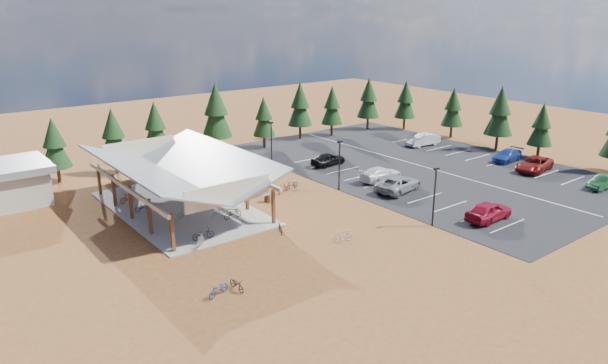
# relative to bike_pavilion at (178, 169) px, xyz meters

# --- Properties ---
(ground) EXTENTS (140.00, 140.00, 0.00)m
(ground) POSITION_rel_bike_pavilion_xyz_m (10.00, -7.00, -3.82)
(ground) COLOR brown
(ground) RESTS_ON ground
(asphalt_lot) EXTENTS (27.00, 44.00, 0.04)m
(asphalt_lot) POSITION_rel_bike_pavilion_xyz_m (28.50, -4.00, -3.80)
(asphalt_lot) COLOR black
(asphalt_lot) RESTS_ON ground
(concrete_pad) EXTENTS (10.60, 18.60, 0.10)m
(concrete_pad) POSITION_rel_bike_pavilion_xyz_m (0.00, 0.00, -3.77)
(concrete_pad) COLOR gray
(concrete_pad) RESTS_ON ground
(bike_pavilion) EXTENTS (11.65, 19.40, 4.97)m
(bike_pavilion) POSITION_rel_bike_pavilion_xyz_m (0.00, 0.00, 0.00)
(bike_pavilion) COLOR #512F17
(bike_pavilion) RESTS_ON concrete_pad
(lamp_post_0) EXTENTS (0.50, 0.25, 5.14)m
(lamp_post_0) POSITION_rel_bike_pavilion_xyz_m (15.00, -17.00, -0.85)
(lamp_post_0) COLOR black
(lamp_post_0) RESTS_ON ground
(lamp_post_1) EXTENTS (0.50, 0.25, 5.14)m
(lamp_post_1) POSITION_rel_bike_pavilion_xyz_m (15.00, -5.00, -0.85)
(lamp_post_1) COLOR black
(lamp_post_1) RESTS_ON ground
(lamp_post_2) EXTENTS (0.50, 0.25, 5.14)m
(lamp_post_2) POSITION_rel_bike_pavilion_xyz_m (15.00, 7.00, -0.85)
(lamp_post_2) COLOR black
(lamp_post_2) RESTS_ON ground
(trash_bin_0) EXTENTS (0.60, 0.60, 0.90)m
(trash_bin_0) POSITION_rel_bike_pavilion_xyz_m (7.27, -3.51, -3.37)
(trash_bin_0) COLOR #422917
(trash_bin_0) RESTS_ON ground
(trash_bin_1) EXTENTS (0.60, 0.60, 0.90)m
(trash_bin_1) POSITION_rel_bike_pavilion_xyz_m (5.31, -1.68, -3.37)
(trash_bin_1) COLOR #422917
(trash_bin_1) RESTS_ON ground
(pine_1) EXTENTS (3.02, 3.02, 7.03)m
(pine_1) POSITION_rel_bike_pavilion_xyz_m (-6.73, 15.12, 0.46)
(pine_1) COLOR #382314
(pine_1) RESTS_ON ground
(pine_2) EXTENTS (3.17, 3.17, 7.38)m
(pine_2) POSITION_rel_bike_pavilion_xyz_m (-0.72, 14.66, 0.68)
(pine_2) COLOR #382314
(pine_2) RESTS_ON ground
(pine_3) EXTENTS (3.19, 3.19, 7.44)m
(pine_3) POSITION_rel_bike_pavilion_xyz_m (4.66, 15.88, 0.72)
(pine_3) COLOR #382314
(pine_3) RESTS_ON ground
(pine_4) EXTENTS (3.86, 3.86, 8.99)m
(pine_4) POSITION_rel_bike_pavilion_xyz_m (12.58, 15.58, 1.67)
(pine_4) COLOR #382314
(pine_4) RESTS_ON ground
(pine_5) EXTENTS (2.93, 2.93, 6.83)m
(pine_5) POSITION_rel_bike_pavilion_xyz_m (18.94, 14.46, 0.34)
(pine_5) COLOR #382314
(pine_5) RESTS_ON ground
(pine_6) EXTENTS (3.42, 3.42, 7.97)m
(pine_6) POSITION_rel_bike_pavilion_xyz_m (25.93, 15.79, 1.04)
(pine_6) COLOR #382314
(pine_6) RESTS_ON ground
(pine_7) EXTENTS (3.09, 3.09, 7.20)m
(pine_7) POSITION_rel_bike_pavilion_xyz_m (30.72, 14.51, 0.57)
(pine_7) COLOR #382314
(pine_7) RESTS_ON ground
(pine_8) EXTENTS (3.38, 3.38, 7.87)m
(pine_8) POSITION_rel_bike_pavilion_xyz_m (37.87, 14.40, 0.98)
(pine_8) COLOR #382314
(pine_8) RESTS_ON ground
(pine_10) EXTENTS (2.94, 2.94, 6.84)m
(pine_10) POSITION_rel_bike_pavilion_xyz_m (42.72, -10.60, 0.35)
(pine_10) COLOR #382314
(pine_10) RESTS_ON ground
(pine_11) EXTENTS (3.57, 3.57, 8.33)m
(pine_11) POSITION_rel_bike_pavilion_xyz_m (42.41, -4.98, 1.26)
(pine_11) COLOR #382314
(pine_11) RESTS_ON ground
(pine_12) EXTENTS (3.07, 3.07, 7.15)m
(pine_12) POSITION_rel_bike_pavilion_xyz_m (43.49, 3.14, 0.54)
(pine_12) COLOR #382314
(pine_12) RESTS_ON ground
(pine_13) EXTENTS (3.18, 3.18, 7.41)m
(pine_13) POSITION_rel_bike_pavilion_xyz_m (42.45, 11.14, 0.70)
(pine_13) COLOR #382314
(pine_13) RESTS_ON ground
(bike_0) EXTENTS (1.85, 0.82, 0.94)m
(bike_0) POSITION_rel_bike_pavilion_xyz_m (-1.79, -7.80, -3.25)
(bike_0) COLOR black
(bike_0) RESTS_ON concrete_pad
(bike_1) EXTENTS (1.74, 0.69, 1.02)m
(bike_1) POSITION_rel_bike_pavilion_xyz_m (-0.81, -2.68, -3.22)
(bike_1) COLOR gray
(bike_1) RESTS_ON concrete_pad
(bike_2) EXTENTS (1.59, 0.61, 0.82)m
(bike_2) POSITION_rel_bike_pavilion_xyz_m (-3.10, 1.20, -3.31)
(bike_2) COLOR navy
(bike_2) RESTS_ON concrete_pad
(bike_3) EXTENTS (1.55, 0.53, 0.91)m
(bike_3) POSITION_rel_bike_pavilion_xyz_m (-3.41, 4.18, -3.27)
(bike_3) COLOR maroon
(bike_3) RESTS_ON concrete_pad
(bike_4) EXTENTS (1.75, 0.63, 0.92)m
(bike_4) POSITION_rel_bike_pavilion_xyz_m (2.37, -5.35, -3.27)
(bike_4) COLOR black
(bike_4) RESTS_ON concrete_pad
(bike_5) EXTENTS (1.69, 0.79, 0.98)m
(bike_5) POSITION_rel_bike_pavilion_xyz_m (1.57, -4.07, -3.23)
(bike_5) COLOR #92969A
(bike_5) RESTS_ON concrete_pad
(bike_6) EXTENTS (1.69, 0.64, 0.88)m
(bike_6) POSITION_rel_bike_pavilion_xyz_m (1.87, 2.68, -3.28)
(bike_6) COLOR navy
(bike_6) RESTS_ON concrete_pad
(bike_7) EXTENTS (1.90, 0.68, 1.12)m
(bike_7) POSITION_rel_bike_pavilion_xyz_m (3.47, 7.61, -3.17)
(bike_7) COLOR maroon
(bike_7) RESTS_ON concrete_pad
(bike_8) EXTENTS (0.58, 1.62, 0.85)m
(bike_8) POSITION_rel_bike_pavilion_xyz_m (-3.82, -16.35, -3.40)
(bike_8) COLOR black
(bike_8) RESTS_ON ground
(bike_9) EXTENTS (1.64, 1.60, 1.07)m
(bike_9) POSITION_rel_bike_pavilion_xyz_m (-2.60, -8.89, -3.29)
(bike_9) COLOR gray
(bike_9) RESTS_ON ground
(bike_10) EXTENTS (1.87, 1.17, 0.93)m
(bike_10) POSITION_rel_bike_pavilion_xyz_m (-5.12, -16.25, -3.36)
(bike_10) COLOR navy
(bike_10) RESTS_ON ground
(bike_12) EXTENTS (1.30, 1.81, 0.90)m
(bike_12) POSITION_rel_bike_pavilion_xyz_m (3.91, -10.36, -3.37)
(bike_12) COLOR black
(bike_12) RESTS_ON ground
(bike_13) EXTENTS (1.73, 0.92, 1.00)m
(bike_13) POSITION_rel_bike_pavilion_xyz_m (6.86, -14.82, -3.32)
(bike_13) COLOR #919598
(bike_13) RESTS_ON ground
(bike_15) EXTENTS (1.71, 1.14, 1.00)m
(bike_15) POSITION_rel_bike_pavilion_xyz_m (9.87, -2.33, -3.32)
(bike_15) COLOR maroon
(bike_15) RESTS_ON ground
(bike_16) EXTENTS (1.95, 1.10, 0.97)m
(bike_16) POSITION_rel_bike_pavilion_xyz_m (11.39, -1.86, -3.34)
(bike_16) COLOR black
(bike_16) RESTS_ON ground
(car_0) EXTENTS (4.94, 2.05, 1.67)m
(car_0) POSITION_rel_bike_pavilion_xyz_m (19.81, -19.17, -2.95)
(car_0) COLOR maroon
(car_0) RESTS_ON asphalt_lot
(car_2) EXTENTS (5.98, 3.56, 1.56)m
(car_2) POSITION_rel_bike_pavilion_xyz_m (19.51, -8.95, -3.00)
(car_2) COLOR #919497
(car_2) RESTS_ON asphalt_lot
(car_3) EXTENTS (5.15, 2.14, 1.49)m
(car_3) POSITION_rel_bike_pavilion_xyz_m (20.59, -5.39, -3.04)
(car_3) COLOR white
(car_3) RESTS_ON asphalt_lot
(car_4) EXTENTS (4.44, 1.97, 1.48)m
(car_4) POSITION_rel_bike_pavilion_xyz_m (20.02, 2.64, -3.04)
(car_4) COLOR black
(car_4) RESTS_ON asphalt_lot
(car_5) EXTENTS (4.07, 1.53, 1.33)m
(car_5) POSITION_rel_bike_pavilion_xyz_m (36.64, -21.11, -3.12)
(car_5) COLOR #144C22
(car_5) RESTS_ON asphalt_lot
(car_6) EXTENTS (6.04, 3.50, 1.58)m
(car_6) POSITION_rel_bike_pavilion_xyz_m (36.98, -13.43, -2.99)
(car_6) COLOR maroon
(car_6) RESTS_ON asphalt_lot
(car_7) EXTENTS (4.97, 2.36, 1.40)m
(car_7) POSITION_rel_bike_pavilion_xyz_m (38.28, -9.19, -3.08)
(car_7) COLOR navy
(car_7) RESTS_ON asphalt_lot
(car_9) EXTENTS (5.08, 2.25, 1.62)m
(car_9) POSITION_rel_bike_pavilion_xyz_m (36.38, 2.23, -2.97)
(car_9) COLOR silver
(car_9) RESTS_ON asphalt_lot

